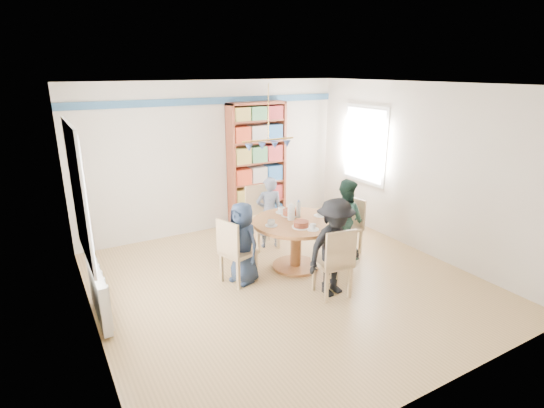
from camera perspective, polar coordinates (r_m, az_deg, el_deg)
ground at (r=6.11m, az=1.90°, el=-10.42°), size 5.00×5.00×0.00m
room_shell at (r=6.15m, az=-4.29°, el=6.10°), size 5.00×5.00×5.00m
radiator at (r=5.51m, az=-22.24°, el=-11.09°), size 0.12×1.00×0.60m
dining_table at (r=6.32m, az=3.25°, el=-3.89°), size 1.30×1.30×0.75m
chair_left at (r=5.88m, az=-5.13°, el=-6.03°), size 0.53×0.53×0.95m
chair_right at (r=6.98m, az=10.48°, el=-2.56°), size 0.45×0.45×0.90m
chair_far at (r=7.11m, az=-1.48°, el=-1.27°), size 0.48×0.48×1.03m
chair_near at (r=5.58m, az=8.58°, el=-7.43°), size 0.49×0.49×0.97m
person_left at (r=5.91m, az=-3.98°, el=-5.23°), size 0.54×0.66×1.17m
person_right at (r=6.77m, az=9.91°, el=-1.92°), size 0.49×0.63×1.27m
person_far at (r=7.03m, az=-0.37°, el=-1.14°), size 0.51×0.41×1.22m
person_near at (r=5.60m, az=8.41°, el=-5.81°), size 0.91×0.59×1.33m
bookshelf at (r=8.00m, az=-2.06°, el=5.15°), size 1.10×0.33×2.32m
tableware at (r=6.24m, az=3.00°, el=-1.70°), size 1.03×1.03×0.27m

